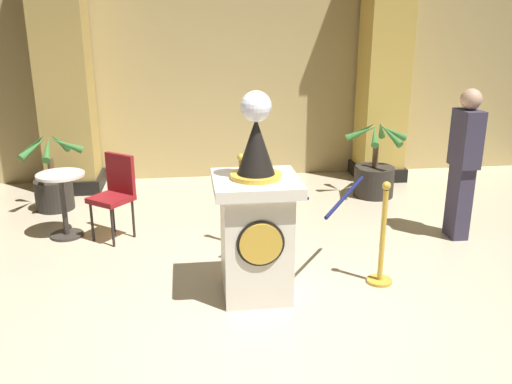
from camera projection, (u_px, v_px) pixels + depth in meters
ground_plane at (270, 311)px, 4.74m from camera, size 10.08×10.08×0.00m
back_wall at (227, 51)px, 8.19m from camera, size 10.08×0.16×3.83m
pedestal_clock at (256, 221)px, 4.82m from camera, size 0.74×0.74×1.85m
stanchion_near at (382, 249)px, 5.14m from camera, size 0.24×0.24×1.01m
stanchion_far at (241, 214)px, 5.96m from camera, size 0.24×0.24×1.05m
velvet_rope at (308, 190)px, 5.42m from camera, size 1.16×1.16×0.22m
column_left at (63, 61)px, 7.52m from camera, size 0.82×0.82×3.68m
column_right at (385, 58)px, 8.08m from camera, size 0.76×0.76×3.68m
potted_palm_left at (53, 185)px, 7.13m from camera, size 0.80×0.79×1.03m
potted_palm_right at (374, 173)px, 7.65m from camera, size 0.87×0.78×1.09m
bystander_guest at (464, 161)px, 6.05m from camera, size 0.23×0.36×1.69m
cafe_table at (63, 197)px, 6.19m from camera, size 0.53×0.53×0.75m
cafe_chair_red at (115, 189)px, 6.15m from camera, size 0.56×0.56×0.96m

